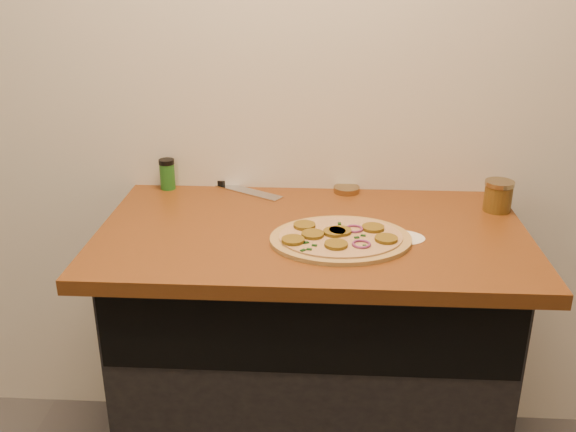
# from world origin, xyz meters

# --- Properties ---
(cabinet) EXTENTS (1.10, 0.60, 0.86)m
(cabinet) POSITION_xyz_m (0.00, 1.45, 0.43)
(cabinet) COLOR black
(cabinet) RESTS_ON ground
(countertop) EXTENTS (1.20, 0.70, 0.04)m
(countertop) POSITION_xyz_m (0.00, 1.42, 0.88)
(countertop) COLOR brown
(countertop) RESTS_ON cabinet
(pizza) EXTENTS (0.41, 0.41, 0.03)m
(pizza) POSITION_xyz_m (0.08, 1.33, 0.91)
(pizza) COLOR tan
(pizza) RESTS_ON countertop
(chefs_knife) EXTENTS (0.32, 0.22, 0.02)m
(chefs_knife) POSITION_xyz_m (-0.29, 1.74, 0.91)
(chefs_knife) COLOR #B7BAC1
(chefs_knife) RESTS_ON countertop
(mason_jar_lid) EXTENTS (0.11, 0.11, 0.02)m
(mason_jar_lid) POSITION_xyz_m (0.10, 1.72, 0.91)
(mason_jar_lid) COLOR #8F7A53
(mason_jar_lid) RESTS_ON countertop
(salsa_jar) EXTENTS (0.09, 0.09, 0.09)m
(salsa_jar) POSITION_xyz_m (0.55, 1.59, 0.95)
(salsa_jar) COLOR maroon
(salsa_jar) RESTS_ON countertop
(spice_shaker) EXTENTS (0.05, 0.05, 0.10)m
(spice_shaker) POSITION_xyz_m (-0.48, 1.72, 0.95)
(spice_shaker) COLOR #21641F
(spice_shaker) RESTS_ON countertop
(flour_spill) EXTENTS (0.15, 0.15, 0.00)m
(flour_spill) POSITION_xyz_m (0.23, 1.37, 0.90)
(flour_spill) COLOR white
(flour_spill) RESTS_ON countertop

